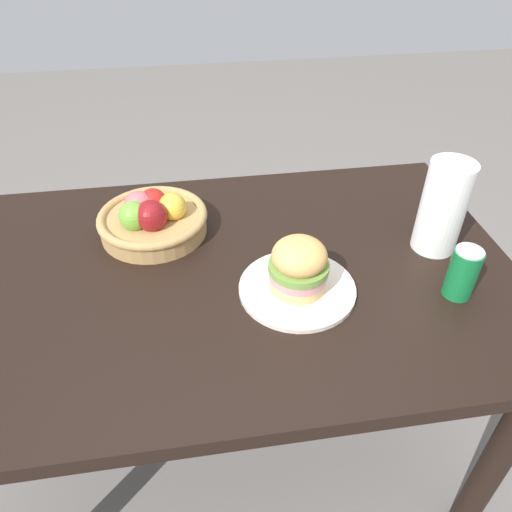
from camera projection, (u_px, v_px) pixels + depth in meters
ground_plane at (238, 437)px, 1.67m from camera, size 8.00×8.00×0.00m
dining_table at (232, 300)px, 1.26m from camera, size 1.40×0.90×0.75m
plate at (297, 289)px, 1.14m from camera, size 0.27×0.27×0.01m
sandwich at (299, 265)px, 1.09m from camera, size 0.14×0.14×0.13m
soda_can at (463, 273)px, 1.09m from camera, size 0.07×0.07×0.13m
fruit_basket at (152, 218)px, 1.29m from camera, size 0.29×0.29×0.12m
paper_towel_roll at (443, 207)px, 1.20m from camera, size 0.11×0.11×0.24m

